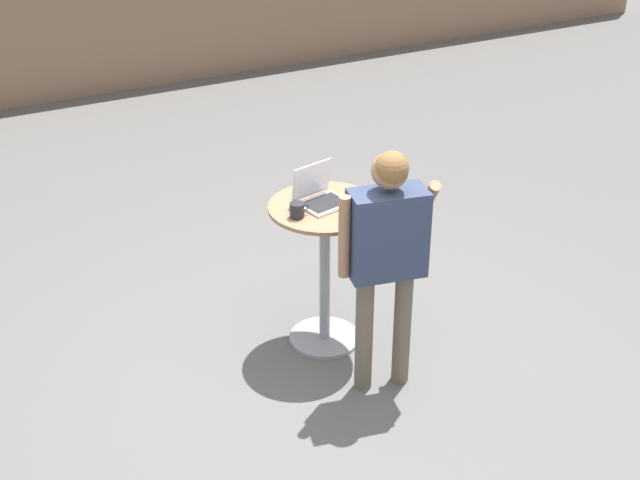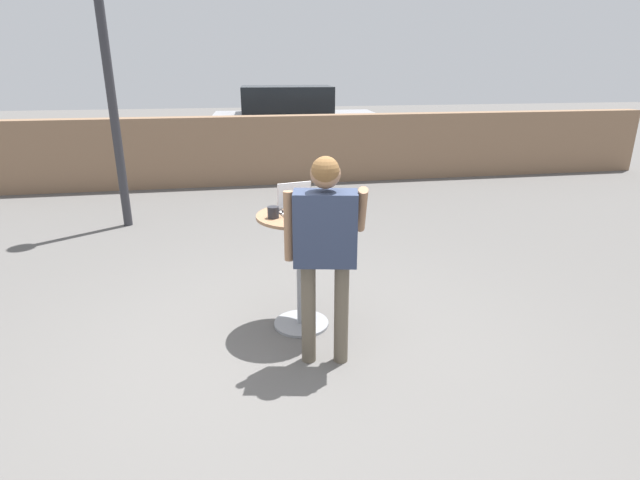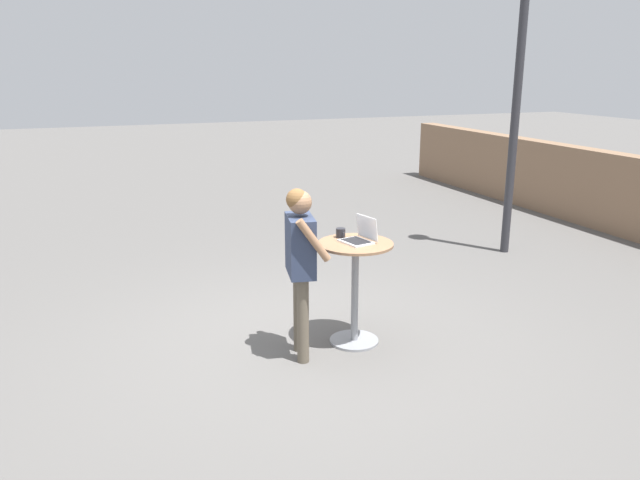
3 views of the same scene
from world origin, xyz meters
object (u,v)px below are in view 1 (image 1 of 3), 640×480
at_px(laptop, 320,195).
at_px(coffee_mug, 297,210).
at_px(standing_person, 387,243).
at_px(cafe_table, 325,255).

bearing_deg(laptop, coffee_mug, -152.80).
relative_size(coffee_mug, standing_person, 0.08).
relative_size(cafe_table, standing_person, 0.64).
relative_size(laptop, coffee_mug, 2.76).
distance_m(cafe_table, coffee_mug, 0.47).
xyz_separation_m(cafe_table, standing_person, (0.10, -0.59, 0.36)).
height_order(cafe_table, laptop, laptop).
bearing_deg(laptop, cafe_table, -77.98).
height_order(coffee_mug, standing_person, standing_person).
bearing_deg(coffee_mug, laptop, 27.20).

